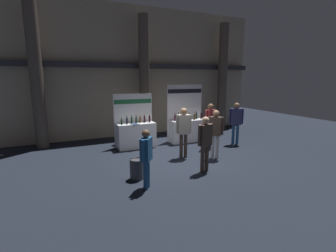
{
  "coord_description": "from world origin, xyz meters",
  "views": [
    {
      "loc": [
        -3.98,
        -7.4,
        2.86
      ],
      "look_at": [
        -0.23,
        0.69,
        1.11
      ],
      "focal_mm": 26.27,
      "sensor_mm": 36.0,
      "label": 1
    }
  ],
  "objects_px": {
    "exhibitor_booth_1": "(187,128)",
    "visitor_3": "(210,122)",
    "visitor_1": "(205,139)",
    "trash_bin": "(137,169)",
    "visitor_2": "(216,130)",
    "visitor_5": "(236,119)",
    "visitor_0": "(146,154)",
    "visitor_4": "(184,128)",
    "exhibitor_booth_0": "(136,133)"
  },
  "relations": [
    {
      "from": "visitor_1",
      "to": "visitor_3",
      "type": "bearing_deg",
      "value": 39.77
    },
    {
      "from": "visitor_0",
      "to": "visitor_5",
      "type": "bearing_deg",
      "value": 154.6
    },
    {
      "from": "visitor_4",
      "to": "visitor_0",
      "type": "bearing_deg",
      "value": -122.4
    },
    {
      "from": "exhibitor_booth_1",
      "to": "visitor_3",
      "type": "relative_size",
      "value": 1.38
    },
    {
      "from": "exhibitor_booth_0",
      "to": "visitor_3",
      "type": "distance_m",
      "value": 3.11
    },
    {
      "from": "exhibitor_booth_1",
      "to": "visitor_2",
      "type": "height_order",
      "value": "exhibitor_booth_1"
    },
    {
      "from": "visitor_3",
      "to": "visitor_4",
      "type": "relative_size",
      "value": 1.01
    },
    {
      "from": "exhibitor_booth_1",
      "to": "visitor_2",
      "type": "bearing_deg",
      "value": -96.54
    },
    {
      "from": "visitor_0",
      "to": "visitor_4",
      "type": "distance_m",
      "value": 2.81
    },
    {
      "from": "visitor_2",
      "to": "visitor_4",
      "type": "distance_m",
      "value": 1.14
    },
    {
      "from": "exhibitor_booth_0",
      "to": "visitor_5",
      "type": "distance_m",
      "value": 4.33
    },
    {
      "from": "exhibitor_booth_1",
      "to": "visitor_5",
      "type": "bearing_deg",
      "value": -39.28
    },
    {
      "from": "trash_bin",
      "to": "visitor_4",
      "type": "xyz_separation_m",
      "value": [
        2.15,
        1.17,
        0.82
      ]
    },
    {
      "from": "visitor_3",
      "to": "visitor_5",
      "type": "relative_size",
      "value": 1.01
    },
    {
      "from": "visitor_1",
      "to": "trash_bin",
      "type": "bearing_deg",
      "value": 158.67
    },
    {
      "from": "visitor_2",
      "to": "visitor_5",
      "type": "bearing_deg",
      "value": -108.25
    },
    {
      "from": "exhibitor_booth_1",
      "to": "visitor_5",
      "type": "relative_size",
      "value": 1.4
    },
    {
      "from": "exhibitor_booth_0",
      "to": "trash_bin",
      "type": "height_order",
      "value": "exhibitor_booth_0"
    },
    {
      "from": "visitor_1",
      "to": "exhibitor_booth_0",
      "type": "bearing_deg",
      "value": 94.82
    },
    {
      "from": "visitor_3",
      "to": "trash_bin",
      "type": "bearing_deg",
      "value": 14.56
    },
    {
      "from": "visitor_1",
      "to": "visitor_4",
      "type": "bearing_deg",
      "value": 75.09
    },
    {
      "from": "visitor_3",
      "to": "exhibitor_booth_0",
      "type": "bearing_deg",
      "value": -38.2
    },
    {
      "from": "visitor_2",
      "to": "visitor_3",
      "type": "height_order",
      "value": "visitor_3"
    },
    {
      "from": "visitor_2",
      "to": "visitor_5",
      "type": "relative_size",
      "value": 0.96
    },
    {
      "from": "trash_bin",
      "to": "visitor_5",
      "type": "distance_m",
      "value": 5.45
    },
    {
      "from": "visitor_0",
      "to": "visitor_2",
      "type": "bearing_deg",
      "value": 150.93
    },
    {
      "from": "visitor_4",
      "to": "visitor_5",
      "type": "distance_m",
      "value": 3.0
    },
    {
      "from": "visitor_3",
      "to": "visitor_4",
      "type": "xyz_separation_m",
      "value": [
        -1.57,
        -0.62,
        -0.01
      ]
    },
    {
      "from": "exhibitor_booth_0",
      "to": "trash_bin",
      "type": "xyz_separation_m",
      "value": [
        -0.99,
        -3.18,
        -0.3
      ]
    },
    {
      "from": "trash_bin",
      "to": "visitor_0",
      "type": "relative_size",
      "value": 0.37
    },
    {
      "from": "trash_bin",
      "to": "visitor_3",
      "type": "bearing_deg",
      "value": 25.72
    },
    {
      "from": "visitor_2",
      "to": "visitor_4",
      "type": "height_order",
      "value": "visitor_4"
    },
    {
      "from": "exhibitor_booth_0",
      "to": "trash_bin",
      "type": "bearing_deg",
      "value": -107.28
    },
    {
      "from": "visitor_4",
      "to": "exhibitor_booth_1",
      "type": "bearing_deg",
      "value": 73.21
    },
    {
      "from": "exhibitor_booth_0",
      "to": "visitor_4",
      "type": "height_order",
      "value": "exhibitor_booth_0"
    },
    {
      "from": "visitor_2",
      "to": "trash_bin",
      "type": "bearing_deg",
      "value": 50.83
    },
    {
      "from": "visitor_2",
      "to": "visitor_0",
      "type": "bearing_deg",
      "value": 62.67
    },
    {
      "from": "exhibitor_booth_0",
      "to": "visitor_3",
      "type": "bearing_deg",
      "value": -27.04
    },
    {
      "from": "visitor_1",
      "to": "visitor_2",
      "type": "relative_size",
      "value": 0.98
    },
    {
      "from": "visitor_0",
      "to": "exhibitor_booth_0",
      "type": "bearing_deg",
      "value": -155.59
    },
    {
      "from": "visitor_0",
      "to": "visitor_4",
      "type": "height_order",
      "value": "visitor_4"
    },
    {
      "from": "visitor_0",
      "to": "visitor_1",
      "type": "distance_m",
      "value": 2.07
    },
    {
      "from": "exhibitor_booth_0",
      "to": "visitor_2",
      "type": "bearing_deg",
      "value": -50.03
    },
    {
      "from": "visitor_5",
      "to": "visitor_0",
      "type": "bearing_deg",
      "value": 57.43
    },
    {
      "from": "visitor_0",
      "to": "visitor_1",
      "type": "relative_size",
      "value": 0.92
    },
    {
      "from": "exhibitor_booth_0",
      "to": "visitor_0",
      "type": "bearing_deg",
      "value": -103.59
    },
    {
      "from": "trash_bin",
      "to": "visitor_0",
      "type": "bearing_deg",
      "value": -85.51
    },
    {
      "from": "exhibitor_booth_1",
      "to": "visitor_3",
      "type": "distance_m",
      "value": 1.48
    },
    {
      "from": "visitor_0",
      "to": "visitor_3",
      "type": "distance_m",
      "value": 4.43
    },
    {
      "from": "exhibitor_booth_0",
      "to": "trash_bin",
      "type": "relative_size",
      "value": 3.74
    }
  ]
}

